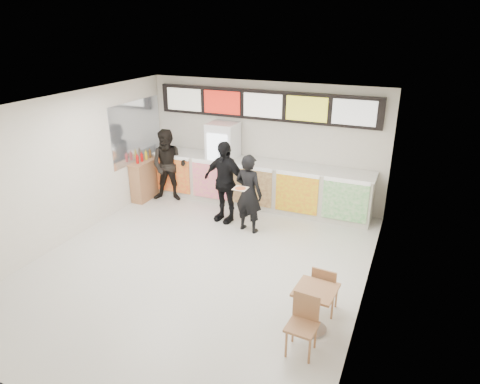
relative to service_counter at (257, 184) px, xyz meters
The scene contains 15 objects.
floor 3.15m from the service_counter, 90.00° to the right, with size 7.00×7.00×0.00m, color beige.
ceiling 3.93m from the service_counter, 90.00° to the right, with size 7.00×7.00×0.00m, color white.
wall_back 1.01m from the service_counter, 90.00° to the left, with size 6.00×6.00×0.00m, color silver.
wall_left 4.41m from the service_counter, 134.13° to the right, with size 7.00×7.00×0.00m, color silver.
wall_right 4.41m from the service_counter, 45.87° to the right, with size 7.00×7.00×0.00m, color silver.
service_counter is the anchor object (origin of this frame).
menu_board 1.90m from the service_counter, 90.00° to the left, with size 5.50×0.14×0.70m.
drinks_fridge 1.03m from the service_counter, behind, with size 0.70×0.67×2.00m.
mirror_panel 3.28m from the service_counter, 167.87° to the right, with size 0.01×2.00×1.50m, color #B2B7BF.
customer_main 1.43m from the service_counter, 76.90° to the right, with size 0.64×0.42×1.74m, color black.
customer_left 2.28m from the service_counter, 166.06° to the right, with size 0.90×0.70×1.84m, color black.
customer_mid 1.21m from the service_counter, 109.60° to the right, with size 1.10×0.46×1.88m, color black.
pizza_slice 1.93m from the service_counter, 80.07° to the right, with size 0.36×0.36×0.02m.
cafe_table 4.71m from the service_counter, 58.84° to the right, with size 0.62×1.48×0.85m.
condiment_ledge 2.91m from the service_counter, 165.93° to the right, with size 0.37×0.91×1.21m.
Camera 1 is at (3.47, -6.12, 4.30)m, focal length 32.00 mm.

